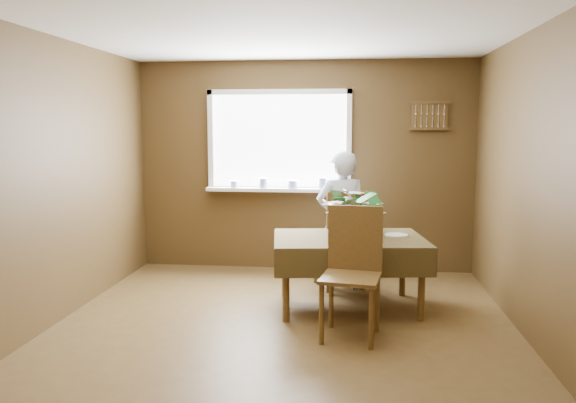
# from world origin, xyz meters

# --- Properties ---
(floor) EXTENTS (4.50, 4.50, 0.00)m
(floor) POSITION_xyz_m (0.00, 0.00, 0.00)
(floor) COLOR #4D371A
(floor) RESTS_ON ground
(ceiling) EXTENTS (4.50, 4.50, 0.00)m
(ceiling) POSITION_xyz_m (0.00, 0.00, 2.50)
(ceiling) COLOR white
(ceiling) RESTS_ON wall_back
(wall_back) EXTENTS (4.00, 0.00, 4.00)m
(wall_back) POSITION_xyz_m (0.00, 2.25, 1.25)
(wall_back) COLOR brown
(wall_back) RESTS_ON floor
(wall_front) EXTENTS (4.00, 0.00, 4.00)m
(wall_front) POSITION_xyz_m (0.00, -2.25, 1.25)
(wall_front) COLOR brown
(wall_front) RESTS_ON floor
(wall_left) EXTENTS (0.00, 4.50, 4.50)m
(wall_left) POSITION_xyz_m (-2.00, 0.00, 1.25)
(wall_left) COLOR brown
(wall_left) RESTS_ON floor
(wall_right) EXTENTS (0.00, 4.50, 4.50)m
(wall_right) POSITION_xyz_m (2.00, 0.00, 1.25)
(wall_right) COLOR brown
(wall_right) RESTS_ON floor
(window_assembly) EXTENTS (1.72, 0.20, 1.22)m
(window_assembly) POSITION_xyz_m (-0.29, 2.20, 1.36)
(window_assembly) COLOR white
(window_assembly) RESTS_ON wall_back
(spoon_rack) EXTENTS (0.44, 0.05, 0.33)m
(spoon_rack) POSITION_xyz_m (1.45, 2.22, 1.85)
(spoon_rack) COLOR brown
(spoon_rack) RESTS_ON wall_back
(dining_table) EXTENTS (1.53, 1.14, 0.69)m
(dining_table) POSITION_xyz_m (0.55, 0.79, 0.60)
(dining_table) COLOR brown
(dining_table) RESTS_ON floor
(chair_far) EXTENTS (0.60, 0.60, 1.06)m
(chair_far) POSITION_xyz_m (0.48, 1.43, 0.57)
(chair_far) COLOR brown
(chair_far) RESTS_ON floor
(chair_near) EXTENTS (0.53, 0.53, 1.07)m
(chair_near) POSITION_xyz_m (0.59, 0.10, 0.57)
(chair_near) COLOR brown
(chair_near) RESTS_ON floor
(seated_woman) EXTENTS (0.61, 0.48, 1.47)m
(seated_woman) POSITION_xyz_m (0.47, 1.44, 0.74)
(seated_woman) COLOR white
(seated_woman) RESTS_ON floor
(flower_bouquet) EXTENTS (0.50, 0.50, 0.43)m
(flower_bouquet) POSITION_xyz_m (0.60, 0.64, 0.96)
(flower_bouquet) COLOR white
(flower_bouquet) RESTS_ON dining_table
(side_plate) EXTENTS (0.30, 0.30, 0.01)m
(side_plate) POSITION_xyz_m (1.00, 0.92, 0.69)
(side_plate) COLOR white
(side_plate) RESTS_ON dining_table
(table_knife) EXTENTS (0.10, 0.23, 0.00)m
(table_knife) POSITION_xyz_m (0.73, 0.56, 0.69)
(table_knife) COLOR silver
(table_knife) RESTS_ON dining_table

